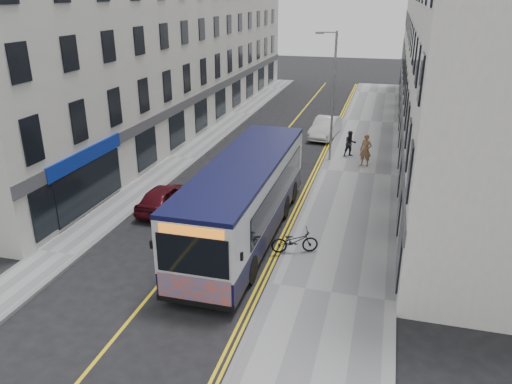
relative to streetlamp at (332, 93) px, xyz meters
The scene contains 17 objects.
ground 15.25m from the streetlamp, 106.58° to the right, with size 140.00×140.00×0.00m, color black.
pavement_east 5.20m from the streetlamp, 43.87° to the right, with size 4.50×64.00×0.12m, color gray.
pavement_west 10.33m from the streetlamp, 167.70° to the right, with size 2.00×64.00×0.12m, color gray.
kerb_east 4.76m from the streetlamp, 94.85° to the right, with size 0.18×64.00×0.13m, color slate.
kerb_west 9.45m from the streetlamp, 166.24° to the right, with size 0.18×64.00×0.13m, color slate.
road_centre_line 6.37m from the streetlamp, 154.37° to the right, with size 0.12×64.00×0.01m, color yellow.
road_dbl_yellow_inner 4.85m from the streetlamp, 107.21° to the right, with size 0.10×64.00×0.01m, color yellow.
road_dbl_yellow_outer 4.83m from the streetlamp, 101.85° to the right, with size 0.10×64.00×0.01m, color yellow.
terrace_east 10.35m from the streetlamp, 43.68° to the left, with size 6.00×46.00×13.00m, color white.
terrace_west 15.06m from the streetlamp, 152.01° to the left, with size 6.00×46.00×13.00m, color silver.
streetlamp is the anchor object (origin of this frame).
city_bus 12.02m from the streetlamp, 100.64° to the right, with size 2.81×12.06×3.51m.
bicycle 13.20m from the streetlamp, 88.90° to the right, with size 0.67×1.92×1.01m, color black.
pedestrian_near 4.06m from the streetlamp, 15.24° to the right, with size 0.72×0.47×1.98m, color brown.
pedestrian_far 3.80m from the streetlamp, 41.01° to the left, with size 0.81×0.63×1.67m, color black.
car_white 6.79m from the streetlamp, 99.74° to the left, with size 1.56×4.47×1.47m, color silver.
car_maroon 12.52m from the streetlamp, 124.98° to the right, with size 1.55×3.85×1.31m, color #4B0C15.
Camera 1 is at (7.60, -16.58, 10.04)m, focal length 35.00 mm.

